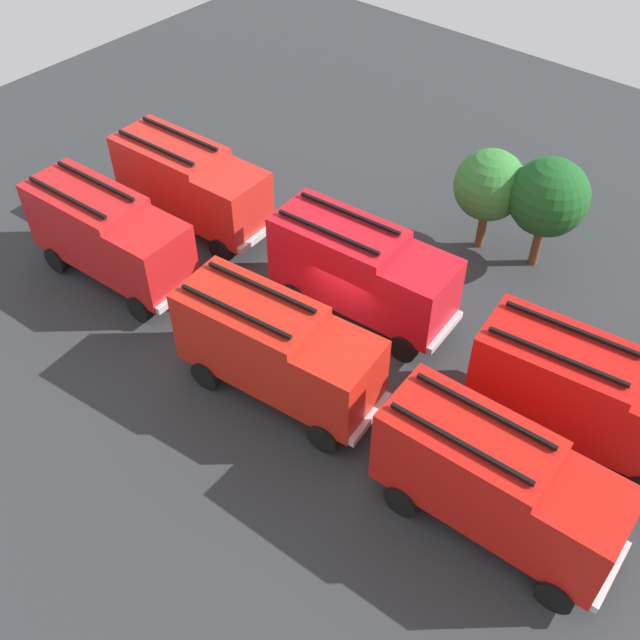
{
  "coord_description": "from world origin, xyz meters",
  "views": [
    {
      "loc": [
        12.25,
        -14.63,
        19.88
      ],
      "look_at": [
        0.0,
        0.0,
        1.4
      ],
      "focal_mm": 41.72,
      "sensor_mm": 36.0,
      "label": 1
    }
  ],
  "objects_px": {
    "tree_0": "(490,185)",
    "firefighter_0": "(338,345)",
    "traffic_cone_0": "(213,276)",
    "fire_truck_3": "(191,183)",
    "traffic_cone_1": "(519,460)",
    "firefighter_1": "(415,271)",
    "fire_truck_5": "(585,393)",
    "tree_1": "(549,198)",
    "fire_truck_0": "(108,234)",
    "fire_truck_2": "(497,481)",
    "fire_truck_1": "(277,348)",
    "fire_truck_4": "(361,269)"
  },
  "relations": [
    {
      "from": "fire_truck_5",
      "to": "traffic_cone_1",
      "type": "bearing_deg",
      "value": -115.49
    },
    {
      "from": "traffic_cone_0",
      "to": "fire_truck_4",
      "type": "bearing_deg",
      "value": 23.73
    },
    {
      "from": "fire_truck_1",
      "to": "tree_1",
      "type": "bearing_deg",
      "value": 67.57
    },
    {
      "from": "fire_truck_0",
      "to": "traffic_cone_1",
      "type": "xyz_separation_m",
      "value": [
        17.15,
        2.25,
        -1.87
      ]
    },
    {
      "from": "firefighter_1",
      "to": "tree_1",
      "type": "xyz_separation_m",
      "value": [
        2.82,
        4.66,
        2.23
      ]
    },
    {
      "from": "fire_truck_4",
      "to": "firefighter_0",
      "type": "relative_size",
      "value": 4.13
    },
    {
      "from": "fire_truck_4",
      "to": "fire_truck_5",
      "type": "height_order",
      "value": "same"
    },
    {
      "from": "fire_truck_3",
      "to": "tree_1",
      "type": "xyz_separation_m",
      "value": [
        12.74,
        7.16,
        1.11
      ]
    },
    {
      "from": "fire_truck_0",
      "to": "tree_0",
      "type": "relative_size",
      "value": 1.62
    },
    {
      "from": "fire_truck_1",
      "to": "traffic_cone_0",
      "type": "xyz_separation_m",
      "value": [
        -5.89,
        2.55,
        -1.83
      ]
    },
    {
      "from": "fire_truck_2",
      "to": "fire_truck_5",
      "type": "height_order",
      "value": "same"
    },
    {
      "from": "firefighter_0",
      "to": "tree_0",
      "type": "bearing_deg",
      "value": -150.81
    },
    {
      "from": "fire_truck_3",
      "to": "traffic_cone_1",
      "type": "bearing_deg",
      "value": -10.41
    },
    {
      "from": "tree_0",
      "to": "traffic_cone_1",
      "type": "distance_m",
      "value": 11.65
    },
    {
      "from": "fire_truck_2",
      "to": "firefighter_1",
      "type": "xyz_separation_m",
      "value": [
        -7.63,
        7.18,
        -1.12
      ]
    },
    {
      "from": "firefighter_1",
      "to": "traffic_cone_0",
      "type": "relative_size",
      "value": 2.82
    },
    {
      "from": "fire_truck_4",
      "to": "tree_1",
      "type": "xyz_separation_m",
      "value": [
        3.73,
        6.98,
        1.11
      ]
    },
    {
      "from": "fire_truck_1",
      "to": "traffic_cone_0",
      "type": "relative_size",
      "value": 11.48
    },
    {
      "from": "fire_truck_3",
      "to": "fire_truck_4",
      "type": "distance_m",
      "value": 9.01
    },
    {
      "from": "fire_truck_0",
      "to": "tree_0",
      "type": "distance_m",
      "value": 15.23
    },
    {
      "from": "fire_truck_1",
      "to": "tree_1",
      "type": "relative_size",
      "value": 1.53
    },
    {
      "from": "fire_truck_2",
      "to": "firefighter_0",
      "type": "relative_size",
      "value": 4.1
    },
    {
      "from": "fire_truck_4",
      "to": "firefighter_1",
      "type": "height_order",
      "value": "fire_truck_4"
    },
    {
      "from": "tree_1",
      "to": "tree_0",
      "type": "bearing_deg",
      "value": -169.9
    },
    {
      "from": "fire_truck_0",
      "to": "fire_truck_2",
      "type": "bearing_deg",
      "value": -3.91
    },
    {
      "from": "fire_truck_2",
      "to": "firefighter_0",
      "type": "height_order",
      "value": "fire_truck_2"
    },
    {
      "from": "tree_0",
      "to": "firefighter_0",
      "type": "bearing_deg",
      "value": -91.65
    },
    {
      "from": "fire_truck_3",
      "to": "traffic_cone_0",
      "type": "xyz_separation_m",
      "value": [
        3.45,
        -2.26,
        -1.83
      ]
    },
    {
      "from": "tree_1",
      "to": "fire_truck_1",
      "type": "bearing_deg",
      "value": -105.87
    },
    {
      "from": "fire_truck_3",
      "to": "tree_0",
      "type": "distance_m",
      "value": 12.43
    },
    {
      "from": "firefighter_1",
      "to": "fire_truck_5",
      "type": "bearing_deg",
      "value": 88.09
    },
    {
      "from": "firefighter_0",
      "to": "traffic_cone_0",
      "type": "height_order",
      "value": "firefighter_0"
    },
    {
      "from": "fire_truck_0",
      "to": "firefighter_0",
      "type": "distance_m",
      "value": 10.24
    },
    {
      "from": "fire_truck_1",
      "to": "fire_truck_5",
      "type": "bearing_deg",
      "value": 22.12
    },
    {
      "from": "fire_truck_1",
      "to": "fire_truck_4",
      "type": "bearing_deg",
      "value": 87.16
    },
    {
      "from": "fire_truck_0",
      "to": "fire_truck_2",
      "type": "xyz_separation_m",
      "value": [
        17.41,
        -0.19,
        0.0
      ]
    },
    {
      "from": "fire_truck_3",
      "to": "firefighter_0",
      "type": "distance_m",
      "value": 10.51
    },
    {
      "from": "fire_truck_3",
      "to": "traffic_cone_0",
      "type": "bearing_deg",
      "value": -36.31
    },
    {
      "from": "firefighter_0",
      "to": "firefighter_1",
      "type": "bearing_deg",
      "value": -146.8
    },
    {
      "from": "tree_1",
      "to": "traffic_cone_0",
      "type": "bearing_deg",
      "value": -134.59
    },
    {
      "from": "fire_truck_0",
      "to": "tree_0",
      "type": "bearing_deg",
      "value": 44.33
    },
    {
      "from": "fire_truck_0",
      "to": "fire_truck_4",
      "type": "distance_m",
      "value": 10.02
    },
    {
      "from": "fire_truck_4",
      "to": "fire_truck_1",
      "type": "bearing_deg",
      "value": -90.93
    },
    {
      "from": "tree_1",
      "to": "traffic_cone_1",
      "type": "bearing_deg",
      "value": -64.14
    },
    {
      "from": "tree_0",
      "to": "tree_1",
      "type": "height_order",
      "value": "tree_1"
    },
    {
      "from": "firefighter_0",
      "to": "tree_1",
      "type": "relative_size",
      "value": 0.37
    },
    {
      "from": "fire_truck_5",
      "to": "tree_0",
      "type": "distance_m",
      "value": 10.26
    },
    {
      "from": "fire_truck_2",
      "to": "traffic_cone_1",
      "type": "distance_m",
      "value": 3.09
    },
    {
      "from": "firefighter_1",
      "to": "tree_0",
      "type": "distance_m",
      "value": 4.71
    },
    {
      "from": "tree_0",
      "to": "traffic_cone_0",
      "type": "bearing_deg",
      "value": -127.66
    }
  ]
}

